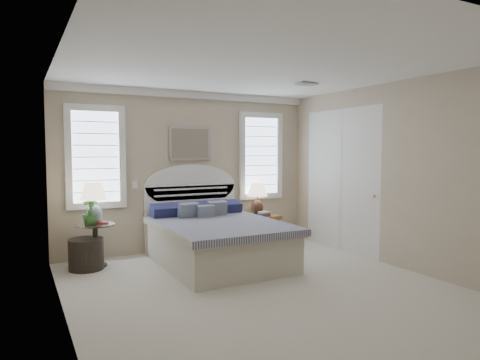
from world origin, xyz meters
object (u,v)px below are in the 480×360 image
at_px(side_table_left, 95,240).
at_px(lamp_right, 257,195).
at_px(nightstand_right, 265,223).
at_px(lamp_left, 94,198).
at_px(floor_pot, 86,254).
at_px(bed, 215,237).

bearing_deg(side_table_left, lamp_right, 4.96).
relative_size(nightstand_right, lamp_right, 0.89).
relative_size(side_table_left, lamp_left, 1.03).
bearing_deg(floor_pot, side_table_left, 33.86).
height_order(bed, lamp_left, bed).
xyz_separation_m(side_table_left, nightstand_right, (2.95, 0.10, -0.00)).
bearing_deg(floor_pot, lamp_left, 46.26).
height_order(bed, lamp_right, bed).
distance_m(bed, side_table_left, 1.75).
bearing_deg(side_table_left, nightstand_right, 1.94).
bearing_deg(lamp_right, nightstand_right, -65.37).
distance_m(nightstand_right, floor_pot, 3.11).
relative_size(bed, side_table_left, 3.61).
bearing_deg(nightstand_right, floor_pot, -176.34).
xyz_separation_m(nightstand_right, floor_pot, (-3.10, -0.20, -0.16)).
height_order(floor_pot, lamp_left, lamp_left).
relative_size(floor_pot, lamp_left, 0.80).
xyz_separation_m(bed, floor_pot, (-1.80, 0.49, -0.16)).
bearing_deg(lamp_left, nightstand_right, 0.98).
relative_size(nightstand_right, lamp_left, 0.86).
distance_m(bed, floor_pot, 1.87).
xyz_separation_m(side_table_left, floor_pot, (-0.15, -0.10, -0.16)).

